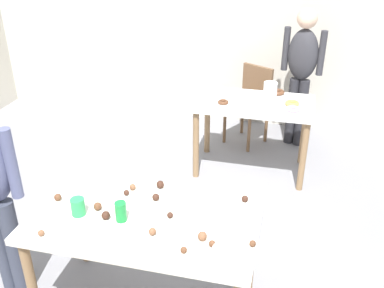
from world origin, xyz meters
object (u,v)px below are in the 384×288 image
at_px(chair_far_table, 251,100).
at_px(mixing_bowl, 230,258).
at_px(person_adult_far, 302,67).
at_px(pitcher_far, 270,96).
at_px(dining_table_near, 145,229).
at_px(dining_table_far, 253,113).
at_px(soda_can, 121,212).

relative_size(chair_far_table, mixing_bowl, 4.72).
relative_size(person_adult_far, pitcher_far, 6.08).
height_order(dining_table_near, mixing_bowl, mixing_bowl).
height_order(mixing_bowl, pitcher_far, pitcher_far).
xyz_separation_m(mixing_bowl, pitcher_far, (0.02, 2.12, 0.08)).
bearing_deg(chair_far_table, dining_table_near, -97.09).
bearing_deg(dining_table_near, chair_far_table, 82.91).
xyz_separation_m(dining_table_near, dining_table_far, (0.42, 1.97, -0.02)).
bearing_deg(dining_table_near, mixing_bowl, -27.13).
distance_m(dining_table_near, person_adult_far, 2.83).
relative_size(dining_table_far, chair_far_table, 1.31).
bearing_deg(soda_can, person_adult_far, 70.83).
bearing_deg(person_adult_far, chair_far_table, -176.23).
bearing_deg(chair_far_table, dining_table_far, -82.02).
relative_size(dining_table_near, soda_can, 11.09).
bearing_deg(dining_table_far, soda_can, -104.86).
bearing_deg(mixing_bowl, soda_can, 162.29).
relative_size(dining_table_near, person_adult_far, 0.89).
bearing_deg(soda_can, dining_table_far, 75.14).
xyz_separation_m(dining_table_far, person_adult_far, (0.42, 0.71, 0.28)).
height_order(chair_far_table, person_adult_far, person_adult_far).
height_order(person_adult_far, mixing_bowl, person_adult_far).
xyz_separation_m(chair_far_table, soda_can, (-0.45, -2.72, 0.31)).
height_order(dining_table_near, soda_can, soda_can).
distance_m(dining_table_near, chair_far_table, 2.68).
bearing_deg(mixing_bowl, dining_table_near, 152.87).
bearing_deg(dining_table_far, mixing_bowl, -86.73).
bearing_deg(chair_far_table, soda_can, -99.33).
bearing_deg(dining_table_near, person_adult_far, 72.62).
xyz_separation_m(person_adult_far, soda_can, (-0.96, -2.75, -0.10)).
height_order(dining_table_far, person_adult_far, person_adult_far).
relative_size(soda_can, pitcher_far, 0.49).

